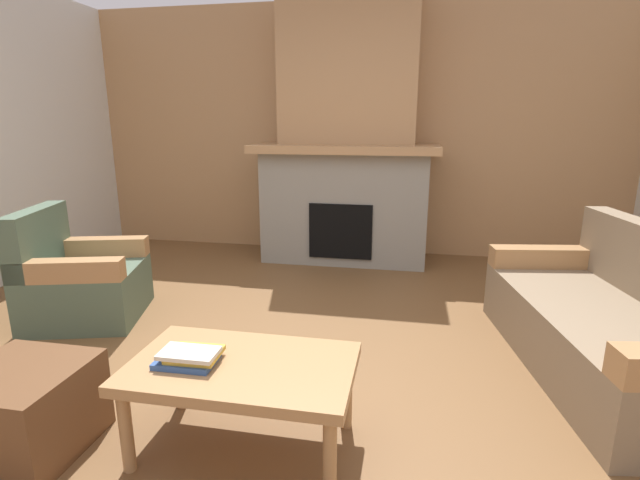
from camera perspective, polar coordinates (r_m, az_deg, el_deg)
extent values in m
plane|color=brown|center=(2.88, -4.58, -16.65)|extent=(9.00, 9.00, 0.00)
cube|color=tan|center=(5.42, 3.82, 12.92)|extent=(6.00, 0.12, 2.70)
cube|color=gray|center=(5.09, 3.09, 4.06)|extent=(1.70, 0.70, 1.15)
cube|color=black|center=(4.81, 2.51, 1.09)|extent=(0.64, 0.08, 0.56)
cube|color=tan|center=(4.97, 3.10, 10.96)|extent=(1.90, 0.82, 0.08)
cube|color=tan|center=(5.13, 3.47, 19.73)|extent=(1.40, 0.50, 1.47)
cube|color=#847056|center=(3.35, 30.78, -10.27)|extent=(1.11, 1.91, 0.40)
cube|color=#A87A4C|center=(3.95, 25.76, -1.86)|extent=(0.85, 0.29, 0.15)
cube|color=#4C604C|center=(4.03, -26.12, -5.70)|extent=(0.94, 0.94, 0.40)
cube|color=#4C604C|center=(4.04, -30.87, 0.07)|extent=(0.34, 0.77, 0.45)
cube|color=#A87A4C|center=(3.68, -28.28, -3.27)|extent=(0.77, 0.34, 0.15)
cube|color=#A87A4C|center=(4.23, -25.06, -0.78)|extent=(0.77, 0.34, 0.15)
cube|color=#A87A4C|center=(2.21, -9.37, -14.92)|extent=(1.00, 0.60, 0.05)
cylinder|color=#A87A4C|center=(2.32, -22.30, -20.53)|extent=(0.06, 0.06, 0.38)
cylinder|color=#A87A4C|center=(2.04, 1.19, -24.83)|extent=(0.06, 0.06, 0.38)
cylinder|color=#A87A4C|center=(2.67, -16.55, -15.17)|extent=(0.06, 0.06, 0.38)
cylinder|color=#A87A4C|center=(2.43, 3.22, -17.76)|extent=(0.06, 0.06, 0.38)
cube|color=brown|center=(2.64, -31.96, -16.95)|extent=(0.52, 0.52, 0.40)
cube|color=#335699|center=(2.24, -15.76, -13.81)|extent=(0.26, 0.18, 0.03)
cube|color=gold|center=(2.23, -14.83, -13.16)|extent=(0.23, 0.19, 0.02)
cube|color=beige|center=(2.20, -15.50, -12.98)|extent=(0.25, 0.15, 0.02)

